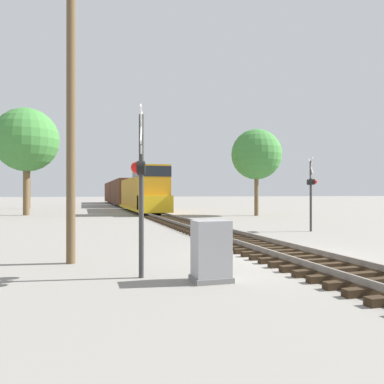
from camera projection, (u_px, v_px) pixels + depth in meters
ground_plane at (283, 256)px, 11.87m from camera, size 400.00×400.00×0.00m
rail_track_bed at (283, 252)px, 11.87m from camera, size 2.60×160.00×0.31m
freight_train at (124, 193)px, 56.61m from camera, size 2.98×52.09×4.56m
crossing_signal_near at (140, 175)px, 8.89m from camera, size 0.47×1.02×4.05m
crossing_signal_far at (311, 186)px, 19.66m from camera, size 0.59×1.00×3.88m
relay_cabinet at (211, 251)px, 8.51m from camera, size 0.88×0.69×1.39m
utility_pole at (71, 91)px, 10.71m from camera, size 1.80×0.25×9.56m
tree_far_right at (256, 155)px, 33.40m from camera, size 4.50×4.50×7.73m
tree_mid_background at (26, 140)px, 33.93m from camera, size 5.75×5.75×9.73m
tree_deep_background at (29, 153)px, 48.32m from camera, size 4.31×4.31×9.33m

